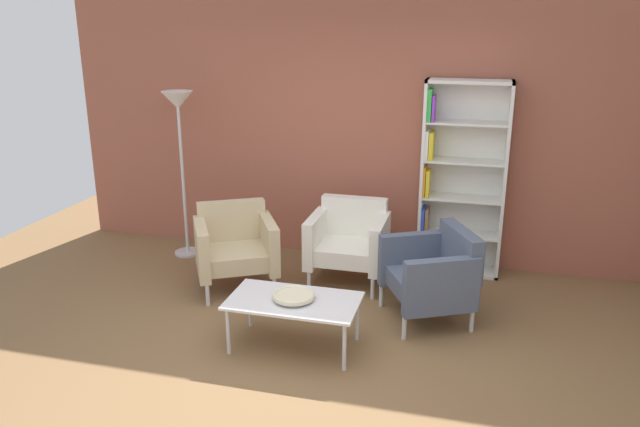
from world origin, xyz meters
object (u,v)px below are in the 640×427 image
object	(u,v)px
armchair_spare_guest	(434,273)
armchair_near_window	(349,240)
bookshelf_tall	(457,179)
decorative_bowl	(294,296)
coffee_table_low	(294,303)
floor_lamp_torchiere	(179,120)
armchair_corner_red	(235,245)

from	to	relation	value
armchair_spare_guest	armchair_near_window	bearing A→B (deg)	-151.88
bookshelf_tall	armchair_near_window	size ratio (longest dim) A/B	2.44
bookshelf_tall	decorative_bowl	distance (m)	2.24
coffee_table_low	decorative_bowl	world-z (taller)	decorative_bowl
decorative_bowl	bookshelf_tall	bearing A→B (deg)	60.10
decorative_bowl	armchair_near_window	world-z (taller)	armchair_near_window
floor_lamp_torchiere	bookshelf_tall	bearing A→B (deg)	5.77
bookshelf_tall	armchair_corner_red	size ratio (longest dim) A/B	2.04
coffee_table_low	decorative_bowl	bearing A→B (deg)	180.00
floor_lamp_torchiere	decorative_bowl	bearing A→B (deg)	-43.39
bookshelf_tall	decorative_bowl	bearing A→B (deg)	-119.90
armchair_corner_red	armchair_spare_guest	bearing A→B (deg)	-34.75
armchair_spare_guest	floor_lamp_torchiere	world-z (taller)	floor_lamp_torchiere
decorative_bowl	armchair_spare_guest	bearing A→B (deg)	37.75
armchair_corner_red	floor_lamp_torchiere	world-z (taller)	floor_lamp_torchiere
coffee_table_low	floor_lamp_torchiere	size ratio (longest dim) A/B	0.57
armchair_near_window	armchair_corner_red	bearing A→B (deg)	-157.75
bookshelf_tall	armchair_spare_guest	world-z (taller)	bookshelf_tall
armchair_near_window	floor_lamp_torchiere	xyz separation A→B (m)	(-1.84, 0.25, 1.03)
coffee_table_low	decorative_bowl	size ratio (longest dim) A/B	3.12
floor_lamp_torchiere	armchair_near_window	bearing A→B (deg)	-7.79
decorative_bowl	armchair_near_window	bearing A→B (deg)	84.35
coffee_table_low	armchair_corner_red	world-z (taller)	armchair_corner_red
bookshelf_tall	armchair_spare_guest	xyz separation A→B (m)	(-0.10, -1.12, -0.53)
coffee_table_low	floor_lamp_torchiere	xyz separation A→B (m)	(-1.70, 1.61, 1.08)
bookshelf_tall	floor_lamp_torchiere	xyz separation A→B (m)	(-2.79, -0.28, 0.50)
coffee_table_low	armchair_near_window	xyz separation A→B (m)	(0.13, 1.36, 0.05)
coffee_table_low	armchair_near_window	distance (m)	1.36
decorative_bowl	coffee_table_low	bearing A→B (deg)	0.00
bookshelf_tall	decorative_bowl	size ratio (longest dim) A/B	5.94
armchair_near_window	armchair_spare_guest	size ratio (longest dim) A/B	0.84
decorative_bowl	armchair_spare_guest	xyz separation A→B (m)	(0.99, 0.77, -0.02)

